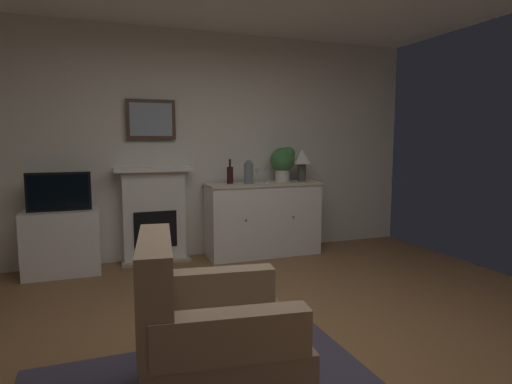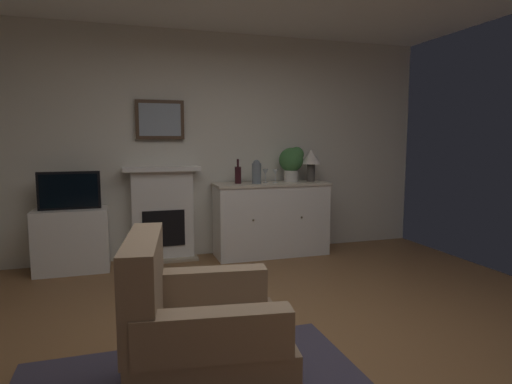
# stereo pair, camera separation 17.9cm
# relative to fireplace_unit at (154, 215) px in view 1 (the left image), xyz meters

# --- Properties ---
(ground_plane) EXTENTS (5.59, 5.42, 0.10)m
(ground_plane) POSITION_rel_fireplace_unit_xyz_m (0.60, -2.55, -0.60)
(ground_plane) COLOR brown
(ground_plane) RESTS_ON ground
(wall_rear) EXTENTS (5.59, 0.06, 2.68)m
(wall_rear) POSITION_rel_fireplace_unit_xyz_m (0.60, 0.13, 0.79)
(wall_rear) COLOR silver
(wall_rear) RESTS_ON ground_plane
(fireplace_unit) EXTENTS (0.87, 0.30, 1.10)m
(fireplace_unit) POSITION_rel_fireplace_unit_xyz_m (0.00, 0.00, 0.00)
(fireplace_unit) COLOR white
(fireplace_unit) RESTS_ON ground_plane
(framed_picture) EXTENTS (0.55, 0.04, 0.45)m
(framed_picture) POSITION_rel_fireplace_unit_xyz_m (0.00, 0.05, 1.09)
(framed_picture) COLOR #473323
(sideboard_cabinet) EXTENTS (1.40, 0.49, 0.89)m
(sideboard_cabinet) POSITION_rel_fireplace_unit_xyz_m (1.28, -0.18, -0.10)
(sideboard_cabinet) COLOR white
(sideboard_cabinet) RESTS_ON ground_plane
(table_lamp) EXTENTS (0.26, 0.26, 0.40)m
(table_lamp) POSITION_rel_fireplace_unit_xyz_m (1.80, -0.18, 0.62)
(table_lamp) COLOR #4C4742
(table_lamp) RESTS_ON sideboard_cabinet
(wine_bottle) EXTENTS (0.08, 0.08, 0.29)m
(wine_bottle) POSITION_rel_fireplace_unit_xyz_m (0.87, -0.15, 0.45)
(wine_bottle) COLOR #331419
(wine_bottle) RESTS_ON sideboard_cabinet
(wine_glass_left) EXTENTS (0.07, 0.07, 0.16)m
(wine_glass_left) POSITION_rel_fireplace_unit_xyz_m (1.22, -0.15, 0.47)
(wine_glass_left) COLOR silver
(wine_glass_left) RESTS_ON sideboard_cabinet
(wine_glass_center) EXTENTS (0.07, 0.07, 0.16)m
(wine_glass_center) POSITION_rel_fireplace_unit_xyz_m (1.33, -0.20, 0.47)
(wine_glass_center) COLOR silver
(wine_glass_center) RESTS_ON sideboard_cabinet
(vase_decorative) EXTENTS (0.11, 0.11, 0.28)m
(vase_decorative) POSITION_rel_fireplace_unit_xyz_m (1.08, -0.23, 0.48)
(vase_decorative) COLOR slate
(vase_decorative) RESTS_ON sideboard_cabinet
(tv_cabinet) EXTENTS (0.75, 0.42, 0.68)m
(tv_cabinet) POSITION_rel_fireplace_unit_xyz_m (-0.97, -0.16, -0.21)
(tv_cabinet) COLOR white
(tv_cabinet) RESTS_ON ground_plane
(tv_set) EXTENTS (0.62, 0.07, 0.40)m
(tv_set) POSITION_rel_fireplace_unit_xyz_m (-0.98, -0.19, 0.33)
(tv_set) COLOR black
(tv_set) RESTS_ON tv_cabinet
(potted_plant_small) EXTENTS (0.30, 0.30, 0.43)m
(potted_plant_small) POSITION_rel_fireplace_unit_xyz_m (1.57, -0.13, 0.60)
(potted_plant_small) COLOR beige
(potted_plant_small) RESTS_ON sideboard_cabinet
(armchair) EXTENTS (0.91, 0.87, 0.92)m
(armchair) POSITION_rel_fireplace_unit_xyz_m (-0.09, -2.90, -0.17)
(armchair) COLOR #8C7259
(armchair) RESTS_ON ground_plane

